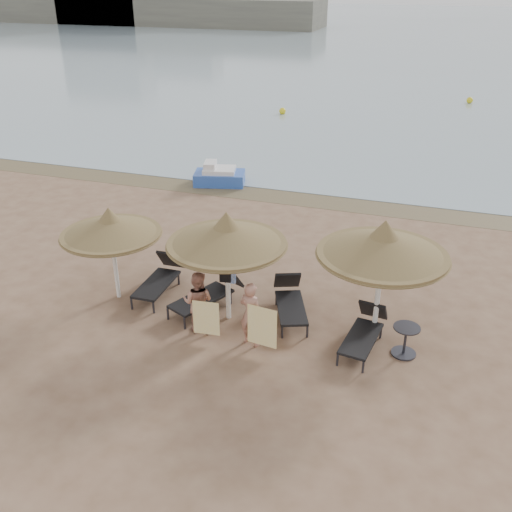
{
  "coord_description": "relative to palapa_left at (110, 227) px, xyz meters",
  "views": [
    {
      "loc": [
        4.37,
        -10.74,
        7.9
      ],
      "look_at": [
        0.43,
        1.2,
        1.57
      ],
      "focal_mm": 40.0,
      "sensor_mm": 36.0,
      "label": 1
    }
  ],
  "objects": [
    {
      "name": "bag_dark",
      "position": [
        3.19,
        -0.2,
        -0.73
      ],
      "size": [
        0.29,
        0.13,
        0.39
      ],
      "rotation": [
        0.0,
        0.0,
        0.14
      ],
      "color": "black",
      "rests_on": "ground"
    },
    {
      "name": "palapa_left",
      "position": [
        0.0,
        0.0,
        0.0
      ],
      "size": [
        2.6,
        2.6,
        2.58
      ],
      "rotation": [
        0.0,
        0.0,
        0.3
      ],
      "color": "white",
      "rests_on": "ground"
    },
    {
      "name": "side_table",
      "position": [
        7.54,
        -0.22,
        -1.71
      ],
      "size": [
        0.61,
        0.61,
        0.74
      ],
      "rotation": [
        0.0,
        0.0,
        -0.02
      ],
      "color": "#2C2C34",
      "rests_on": "ground"
    },
    {
      "name": "towel_left",
      "position": [
        3.05,
        -1.13,
        -1.44
      ],
      "size": [
        0.64,
        0.09,
        0.9
      ],
      "rotation": [
        0.0,
        0.0,
        0.1
      ],
      "color": "yellow",
      "rests_on": "ground"
    },
    {
      "name": "lounger_near_right",
      "position": [
        4.6,
        0.64,
        -1.65
      ],
      "size": [
        1.36,
        2.12,
        0.9
      ],
      "rotation": [
        0.0,
        0.0,
        0.38
      ],
      "color": "#2C2C34",
      "rests_on": "ground"
    },
    {
      "name": "palapa_center",
      "position": [
        3.19,
        -0.04,
        0.24
      ],
      "size": [
        2.91,
        2.91,
        2.89
      ],
      "rotation": [
        0.0,
        0.0,
        0.42
      ],
      "color": "white",
      "rests_on": "ground"
    },
    {
      "name": "ground",
      "position": [
        3.31,
        -0.69,
        -2.06
      ],
      "size": [
        160.0,
        160.0,
        0.0
      ],
      "primitive_type": "plane",
      "color": "#8C6B53",
      "rests_on": "ground"
    },
    {
      "name": "lounger_far_left",
      "position": [
        0.95,
        0.67,
        -1.64
      ],
      "size": [
        0.73,
        2.1,
        0.93
      ],
      "rotation": [
        0.0,
        0.0,
        0.02
      ],
      "color": "#2C2C34",
      "rests_on": "ground"
    },
    {
      "name": "towel_right",
      "position": [
        4.43,
        -1.18,
        -1.35
      ],
      "size": [
        0.72,
        0.11,
        1.02
      ],
      "rotation": [
        0.0,
        0.0,
        -0.12
      ],
      "color": "yellow",
      "rests_on": "ground"
    },
    {
      "name": "wet_sand_strip",
      "position": [
        3.31,
        8.71,
        -2.05
      ],
      "size": [
        200.0,
        1.6,
        0.01
      ],
      "primitive_type": "cube",
      "color": "brown",
      "rests_on": "ground"
    },
    {
      "name": "person_right",
      "position": [
        4.08,
        -0.93,
        -1.11
      ],
      "size": [
        0.98,
        0.77,
        1.89
      ],
      "primitive_type": "imported",
      "rotation": [
        0.0,
        0.0,
        2.88
      ],
      "color": "tan",
      "rests_on": "ground"
    },
    {
      "name": "lounger_far_right",
      "position": [
        6.61,
        -0.12,
        -1.66
      ],
      "size": [
        0.91,
        2.02,
        0.87
      ],
      "rotation": [
        0.0,
        0.0,
        -0.14
      ],
      "color": "#2C2C34",
      "rests_on": "ground"
    },
    {
      "name": "bag_patterned",
      "position": [
        3.19,
        0.14,
        -0.98
      ],
      "size": [
        0.27,
        0.15,
        0.33
      ],
      "rotation": [
        0.0,
        0.0,
        0.25
      ],
      "color": "silver",
      "rests_on": "ground"
    },
    {
      "name": "buoy_left",
      "position": [
        -1.75,
        22.25,
        -1.85
      ],
      "size": [
        0.4,
        0.4,
        0.4
      ],
      "primitive_type": "sphere",
      "color": "yellow",
      "rests_on": "ground"
    },
    {
      "name": "buoy_mid",
      "position": [
        9.1,
        29.21,
        -1.85
      ],
      "size": [
        0.41,
        0.41,
        0.41
      ],
      "primitive_type": "sphere",
      "color": "yellow",
      "rests_on": "ground"
    },
    {
      "name": "lounger_near_left",
      "position": [
        2.53,
        0.32,
        -1.63
      ],
      "size": [
        1.51,
        2.22,
        0.95
      ],
      "rotation": [
        0.0,
        0.0,
        -0.42
      ],
      "color": "#2C2C34",
      "rests_on": "ground"
    },
    {
      "name": "person_left",
      "position": [
        2.7,
        -0.78,
        -1.13
      ],
      "size": [
        0.89,
        0.62,
        1.84
      ],
      "primitive_type": "imported",
      "rotation": [
        0.0,
        0.0,
        3.23
      ],
      "color": "tan",
      "rests_on": "ground"
    },
    {
      "name": "pedal_boat",
      "position": [
        -0.76,
        9.27,
        -1.71
      ],
      "size": [
        2.25,
        1.66,
        0.94
      ],
      "rotation": [
        0.0,
        0.0,
        0.25
      ],
      "color": "blue",
      "rests_on": "ground"
    },
    {
      "name": "palapa_right",
      "position": [
        6.78,
        0.37,
        0.33
      ],
      "size": [
        3.02,
        3.02,
        3.0
      ],
      "rotation": [
        0.0,
        0.0,
        -0.34
      ],
      "color": "white",
      "rests_on": "ground"
    },
    {
      "name": "far_shore",
      "position": [
        -21.8,
        77.14,
        0.85
      ],
      "size": [
        150.0,
        54.8,
        12.0
      ],
      "color": "#696656",
      "rests_on": "ground"
    },
    {
      "name": "sea",
      "position": [
        3.31,
        79.31,
        -2.04
      ],
      "size": [
        200.0,
        140.0,
        0.03
      ],
      "primitive_type": "cube",
      "color": "#82969F",
      "rests_on": "ground"
    }
  ]
}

